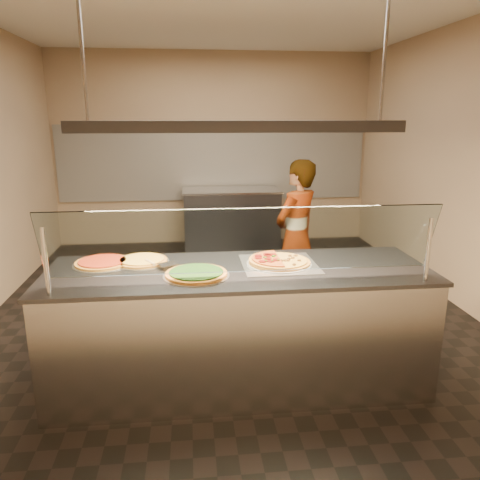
{
  "coord_description": "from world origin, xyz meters",
  "views": [
    {
      "loc": [
        -0.39,
        -4.6,
        2.02
      ],
      "look_at": [
        0.01,
        -0.85,
        1.02
      ],
      "focal_mm": 35.0,
      "sensor_mm": 36.0,
      "label": 1
    }
  ],
  "objects": [
    {
      "name": "ground",
      "position": [
        0.0,
        0.0,
        -0.01
      ],
      "size": [
        5.0,
        6.0,
        0.02
      ],
      "primitive_type": "cube",
      "color": "black",
      "rests_on": "ground"
    },
    {
      "name": "ceiling",
      "position": [
        0.0,
        0.0,
        3.01
      ],
      "size": [
        5.0,
        6.0,
        0.02
      ],
      "primitive_type": "cube",
      "color": "silver",
      "rests_on": "wall_back"
    },
    {
      "name": "wall_back",
      "position": [
        0.0,
        3.01,
        1.5
      ],
      "size": [
        5.0,
        0.02,
        3.0
      ],
      "primitive_type": "cube",
      "color": "tan",
      "rests_on": "ground"
    },
    {
      "name": "wall_front",
      "position": [
        0.0,
        -3.01,
        1.5
      ],
      "size": [
        5.0,
        0.02,
        3.0
      ],
      "primitive_type": "cube",
      "color": "tan",
      "rests_on": "ground"
    },
    {
      "name": "wall_right",
      "position": [
        2.51,
        0.0,
        1.5
      ],
      "size": [
        0.02,
        6.0,
        3.0
      ],
      "primitive_type": "cube",
      "color": "tan",
      "rests_on": "ground"
    },
    {
      "name": "tile_band",
      "position": [
        0.0,
        2.98,
        1.3
      ],
      "size": [
        4.9,
        0.02,
        1.2
      ],
      "primitive_type": "cube",
      "color": "silver",
      "rests_on": "wall_back"
    },
    {
      "name": "serving_counter",
      "position": [
        -0.05,
        -1.33,
        0.47
      ],
      "size": [
        2.82,
        0.94,
        0.93
      ],
      "color": "#B7B7BC",
      "rests_on": "ground"
    },
    {
      "name": "sneeze_guard",
      "position": [
        -0.05,
        -1.68,
        1.23
      ],
      "size": [
        2.58,
        0.18,
        0.54
      ],
      "color": "#B7B7BC",
      "rests_on": "serving_counter"
    },
    {
      "name": "perforated_tray",
      "position": [
        0.27,
        -1.26,
        0.94
      ],
      "size": [
        0.56,
        0.56,
        0.01
      ],
      "color": "silver",
      "rests_on": "serving_counter"
    },
    {
      "name": "half_pizza_pepperoni",
      "position": [
        0.16,
        -1.26,
        0.96
      ],
      "size": [
        0.24,
        0.46,
        0.05
      ],
      "color": "#985D20",
      "rests_on": "perforated_tray"
    },
    {
      "name": "half_pizza_sausage",
      "position": [
        0.38,
        -1.26,
        0.96
      ],
      "size": [
        0.24,
        0.46,
        0.04
      ],
      "color": "#985D20",
      "rests_on": "perforated_tray"
    },
    {
      "name": "pizza_spinach",
      "position": [
        -0.36,
        -1.46,
        0.95
      ],
      "size": [
        0.47,
        0.47,
        0.03
      ],
      "color": "silver",
      "rests_on": "serving_counter"
    },
    {
      "name": "pizza_cheese",
      "position": [
        -0.77,
        -1.1,
        0.94
      ],
      "size": [
        0.41,
        0.41,
        0.03
      ],
      "color": "silver",
      "rests_on": "serving_counter"
    },
    {
      "name": "pizza_tomato",
      "position": [
        -1.07,
        -1.11,
        0.94
      ],
      "size": [
        0.44,
        0.44,
        0.03
      ],
      "color": "silver",
      "rests_on": "serving_counter"
    },
    {
      "name": "pizza_spatula",
      "position": [
        -0.65,
        -1.22,
        0.96
      ],
      "size": [
        0.26,
        0.2,
        0.02
      ],
      "color": "#B7B7BC",
      "rests_on": "pizza_spinach"
    },
    {
      "name": "prep_table",
      "position": [
        0.24,
        2.55,
        0.47
      ],
      "size": [
        1.5,
        0.74,
        0.93
      ],
      "color": "#3C3C42",
      "rests_on": "ground"
    },
    {
      "name": "worker",
      "position": [
        0.71,
        0.08,
        0.8
      ],
      "size": [
        0.69,
        0.67,
        1.6
      ],
      "primitive_type": "imported",
      "rotation": [
        0.0,
        0.0,
        3.86
      ],
      "color": "#27232B",
      "rests_on": "ground"
    },
    {
      "name": "heat_lamp_housing",
      "position": [
        -0.05,
        -1.33,
        1.95
      ],
      "size": [
        2.3,
        0.18,
        0.08
      ],
      "primitive_type": "cube",
      "color": "#3C3C42",
      "rests_on": "ceiling"
    },
    {
      "name": "lamp_rod_left",
      "position": [
        -1.05,
        -1.33,
        2.5
      ],
      "size": [
        0.02,
        0.02,
        1.01
      ],
      "primitive_type": "cylinder",
      "color": "#B7B7BC",
      "rests_on": "ceiling"
    },
    {
      "name": "lamp_rod_right",
      "position": [
        0.95,
        -1.33,
        2.5
      ],
      "size": [
        0.02,
        0.02,
        1.01
      ],
      "primitive_type": "cylinder",
      "color": "#B7B7BC",
      "rests_on": "ceiling"
    }
  ]
}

